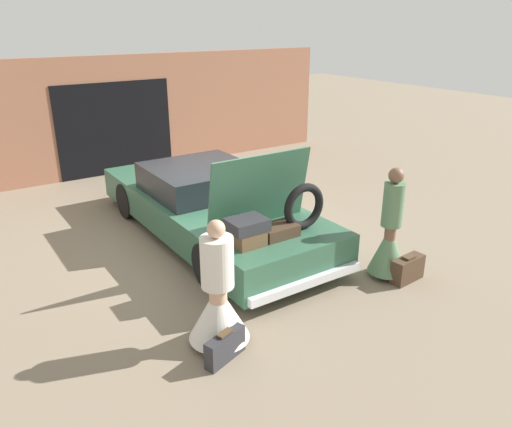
% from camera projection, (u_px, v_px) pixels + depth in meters
% --- Properties ---
extents(ground_plane, '(40.00, 40.00, 0.00)m').
position_uv_depth(ground_plane, '(210.00, 235.00, 8.86)').
color(ground_plane, '#7F705B').
extents(garage_wall_back, '(12.00, 0.14, 2.80)m').
position_uv_depth(garage_wall_back, '(114.00, 116.00, 11.98)').
color(garage_wall_back, '#9E664C').
rests_on(garage_wall_back, ground_plane).
extents(car, '(1.99, 5.38, 1.83)m').
position_uv_depth(car, '(209.00, 206.00, 8.65)').
color(car, '#336047').
rests_on(car, ground_plane).
extents(person_left, '(0.72, 0.72, 1.57)m').
position_uv_depth(person_left, '(218.00, 302.00, 5.73)').
color(person_left, tan).
rests_on(person_left, ground_plane).
extents(person_right, '(0.57, 0.57, 1.68)m').
position_uv_depth(person_right, '(389.00, 239.00, 7.23)').
color(person_right, brown).
rests_on(person_right, ground_plane).
extents(suitcase_beside_left_person, '(0.57, 0.31, 0.36)m').
position_uv_depth(suitcase_beside_left_person, '(225.00, 347.00, 5.57)').
color(suitcase_beside_left_person, '#2D2D33').
rests_on(suitcase_beside_left_person, ground_plane).
extents(suitcase_beside_right_person, '(0.57, 0.25, 0.40)m').
position_uv_depth(suitcase_beside_right_person, '(407.00, 269.00, 7.26)').
color(suitcase_beside_right_person, '#473323').
rests_on(suitcase_beside_right_person, ground_plane).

